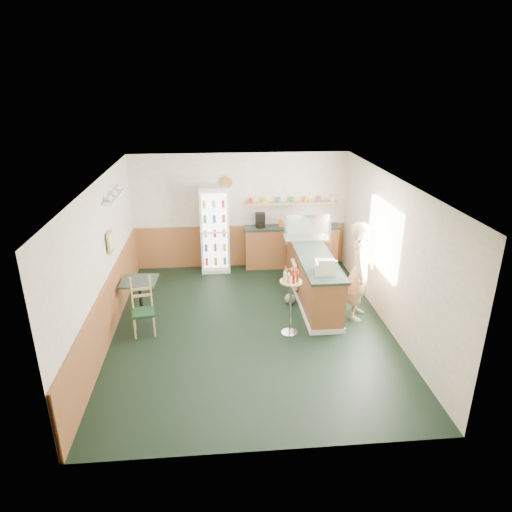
{
  "coord_description": "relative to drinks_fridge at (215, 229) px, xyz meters",
  "views": [
    {
      "loc": [
        -0.55,
        -7.3,
        4.27
      ],
      "look_at": [
        0.16,
        0.6,
        1.15
      ],
      "focal_mm": 32.0,
      "sensor_mm": 36.0,
      "label": 1
    }
  ],
  "objects": [
    {
      "name": "ground",
      "position": [
        0.61,
        -2.74,
        -1.0
      ],
      "size": [
        6.0,
        6.0,
        0.0
      ],
      "primitive_type": "plane",
      "color": "black",
      "rests_on": "ground"
    },
    {
      "name": "drinks_fridge",
      "position": [
        0.0,
        0.0,
        0.0
      ],
      "size": [
        0.66,
        0.54,
        2.0
      ],
      "color": "silver",
      "rests_on": "ground"
    },
    {
      "name": "cash_register",
      "position": [
        1.96,
        -2.7,
        0.11
      ],
      "size": [
        0.41,
        0.42,
        0.21
      ],
      "primitive_type": "cube",
      "rotation": [
        0.0,
        0.0,
        -0.15
      ],
      "color": "beige",
      "rests_on": "service_counter"
    },
    {
      "name": "cafe_table",
      "position": [
        -1.44,
        -2.06,
        -0.5
      ],
      "size": [
        0.68,
        0.68,
        0.71
      ],
      "rotation": [
        0.0,
        0.0,
        -0.07
      ],
      "color": "black",
      "rests_on": "ground"
    },
    {
      "name": "display_case",
      "position": [
        1.96,
        -0.91,
        0.28
      ],
      "size": [
        0.97,
        0.51,
        0.55
      ],
      "color": "silver",
      "rests_on": "service_counter"
    },
    {
      "name": "shopkeeper",
      "position": [
        2.66,
        -2.53,
        -0.06
      ],
      "size": [
        0.65,
        0.75,
        1.88
      ],
      "primitive_type": "imported",
      "rotation": [
        0.0,
        0.0,
        1.2
      ],
      "color": "tan",
      "rests_on": "ground"
    },
    {
      "name": "newspaper_rack",
      "position": [
        1.6,
        -1.63,
        -0.5
      ],
      "size": [
        0.09,
        0.48,
        0.55
      ],
      "color": "black",
      "rests_on": "ground"
    },
    {
      "name": "cafe_chair",
      "position": [
        -1.29,
        -2.71,
        -0.46
      ],
      "size": [
        0.45,
        0.45,
        1.04
      ],
      "rotation": [
        0.0,
        0.0,
        0.18
      ],
      "color": "#15311B",
      "rests_on": "ground"
    },
    {
      "name": "service_counter",
      "position": [
        1.96,
        -1.67,
        -0.54
      ],
      "size": [
        0.68,
        3.01,
        1.01
      ],
      "color": "#9D6132",
      "rests_on": "ground"
    },
    {
      "name": "dog_doorstop",
      "position": [
        1.47,
        -1.91,
        -0.88
      ],
      "size": [
        0.21,
        0.27,
        0.25
      ],
      "rotation": [
        0.0,
        0.0,
        -0.04
      ],
      "color": "gray",
      "rests_on": "ground"
    },
    {
      "name": "condiment_stand",
      "position": [
        1.29,
        -3.03,
        -0.2
      ],
      "size": [
        0.38,
        0.38,
        1.2
      ],
      "rotation": [
        0.0,
        0.0,
        0.23
      ],
      "color": "silver",
      "rests_on": "ground"
    },
    {
      "name": "back_counter",
      "position": [
        1.8,
        0.06,
        -0.45
      ],
      "size": [
        2.24,
        0.42,
        1.69
      ],
      "color": "#9D6132",
      "rests_on": "ground"
    },
    {
      "name": "room_envelope",
      "position": [
        0.38,
        -2.01,
        0.52
      ],
      "size": [
        5.04,
        6.02,
        2.72
      ],
      "color": "#F1E9CD",
      "rests_on": "ground"
    }
  ]
}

